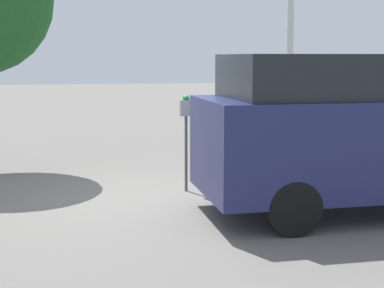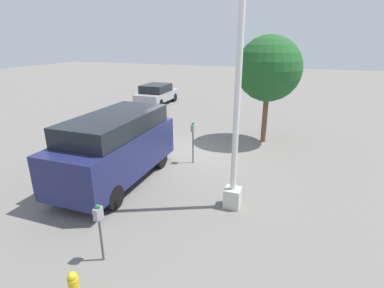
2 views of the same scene
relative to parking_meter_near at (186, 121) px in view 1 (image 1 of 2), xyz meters
The scene contains 4 objects.
ground_plane 1.42m from the parking_meter_near, 147.59° to the right, with size 80.00×80.00×0.00m, color slate.
parking_meter_near is the anchor object (origin of this frame).
lamp_post 3.45m from the parking_meter_near, 39.09° to the left, with size 0.44×0.44×6.44m.
parked_van 2.91m from the parking_meter_near, 38.70° to the right, with size 4.83×1.96×2.23m.
Camera 1 is at (-1.20, -8.88, 2.19)m, focal length 55.00 mm.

